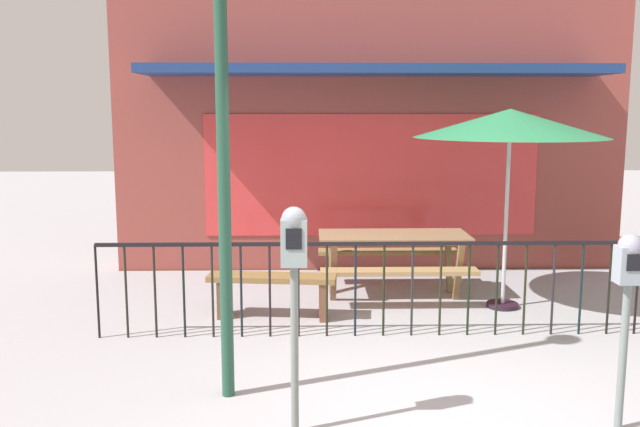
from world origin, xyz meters
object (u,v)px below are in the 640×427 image
(picnic_table_left, at_px, (393,247))
(patio_bench, at_px, (272,286))
(parking_meter_near, at_px, (294,260))
(parking_meter_far, at_px, (628,280))
(street_lamp, at_px, (221,70))
(patio_umbrella, at_px, (510,124))

(picnic_table_left, xyz_separation_m, patio_bench, (-1.44, -0.83, -0.26))
(parking_meter_near, height_order, parking_meter_far, parking_meter_near)
(picnic_table_left, distance_m, patio_bench, 1.68)
(street_lamp, bearing_deg, patio_umbrella, 39.25)
(parking_meter_near, xyz_separation_m, parking_meter_far, (2.32, -0.01, -0.15))
(patio_umbrella, bearing_deg, street_lamp, -140.75)
(parking_meter_near, distance_m, parking_meter_far, 2.33)
(parking_meter_near, bearing_deg, parking_meter_far, -0.28)
(patio_umbrella, bearing_deg, patio_bench, -172.90)
(parking_meter_near, distance_m, street_lamp, 1.56)
(parking_meter_near, relative_size, parking_meter_far, 1.14)
(patio_bench, relative_size, parking_meter_far, 1.00)
(parking_meter_near, relative_size, street_lamp, 0.41)
(patio_bench, xyz_separation_m, parking_meter_near, (0.29, -2.69, 0.90))
(picnic_table_left, height_order, street_lamp, street_lamp)
(picnic_table_left, relative_size, patio_umbrella, 0.79)
(patio_umbrella, distance_m, parking_meter_far, 3.19)
(patio_bench, distance_m, street_lamp, 3.02)
(parking_meter_near, bearing_deg, picnic_table_left, 71.90)
(patio_bench, relative_size, parking_meter_near, 0.88)
(picnic_table_left, height_order, patio_umbrella, patio_umbrella)
(picnic_table_left, bearing_deg, patio_bench, -149.85)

